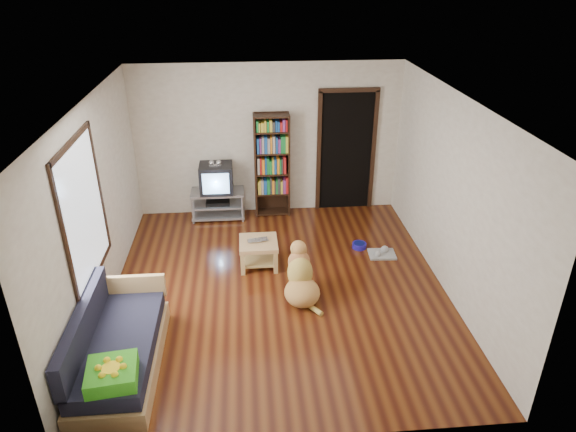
{
  "coord_description": "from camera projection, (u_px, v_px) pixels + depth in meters",
  "views": [
    {
      "loc": [
        -0.4,
        -5.86,
        4.05
      ],
      "look_at": [
        0.15,
        0.4,
        0.9
      ],
      "focal_mm": 32.0,
      "sensor_mm": 36.0,
      "label": 1
    }
  ],
  "objects": [
    {
      "name": "dog_bowl",
      "position": [
        359.0,
        245.0,
        8.03
      ],
      "size": [
        0.22,
        0.22,
        0.08
      ],
      "primitive_type": "cylinder",
      "color": "#1F1699",
      "rests_on": "ground"
    },
    {
      "name": "doorway",
      "position": [
        346.0,
        148.0,
        8.88
      ],
      "size": [
        1.03,
        0.05,
        2.19
      ],
      "color": "black",
      "rests_on": "wall_back"
    },
    {
      "name": "wall_front",
      "position": [
        300.0,
        329.0,
        4.26
      ],
      "size": [
        4.5,
        0.0,
        4.5
      ],
      "primitive_type": "plane",
      "rotation": [
        -1.57,
        0.0,
        0.0
      ],
      "color": "silver",
      "rests_on": "ground"
    },
    {
      "name": "ceiling",
      "position": [
        278.0,
        100.0,
        5.9
      ],
      "size": [
        5.0,
        5.0,
        0.0
      ],
      "primitive_type": "plane",
      "rotation": [
        3.14,
        0.0,
        0.0
      ],
      "color": "white",
      "rests_on": "ground"
    },
    {
      "name": "sofa",
      "position": [
        117.0,
        349.0,
        5.57
      ],
      "size": [
        0.8,
        1.8,
        0.8
      ],
      "color": "tan",
      "rests_on": "ground"
    },
    {
      "name": "laptop",
      "position": [
        258.0,
        242.0,
        7.38
      ],
      "size": [
        0.33,
        0.24,
        0.02
      ],
      "primitive_type": "imported",
      "rotation": [
        0.0,
        0.0,
        0.17
      ],
      "color": "#B5B5B9",
      "rests_on": "coffee_table"
    },
    {
      "name": "grey_rag",
      "position": [
        382.0,
        254.0,
        7.84
      ],
      "size": [
        0.42,
        0.35,
        0.03
      ],
      "primitive_type": "cube",
      "rotation": [
        0.0,
        0.0,
        -0.07
      ],
      "color": "#9E9E9E",
      "rests_on": "ground"
    },
    {
      "name": "window",
      "position": [
        84.0,
        212.0,
        5.77
      ],
      "size": [
        0.03,
        1.46,
        1.7
      ],
      "color": "white",
      "rests_on": "wall_left"
    },
    {
      "name": "dog",
      "position": [
        301.0,
        279.0,
        6.77
      ],
      "size": [
        0.5,
        0.9,
        0.75
      ],
      "color": "#B39145",
      "rests_on": "ground"
    },
    {
      "name": "tv_stand",
      "position": [
        218.0,
        203.0,
        8.88
      ],
      "size": [
        0.9,
        0.45,
        0.5
      ],
      "color": "#99999E",
      "rests_on": "ground"
    },
    {
      "name": "wall_back",
      "position": [
        268.0,
        140.0,
        8.71
      ],
      "size": [
        4.5,
        0.0,
        4.5
      ],
      "primitive_type": "plane",
      "rotation": [
        1.57,
        0.0,
        0.0
      ],
      "color": "silver",
      "rests_on": "ground"
    },
    {
      "name": "wall_left",
      "position": [
        96.0,
        209.0,
        6.31
      ],
      "size": [
        0.0,
        5.0,
        5.0
      ],
      "primitive_type": "plane",
      "rotation": [
        1.57,
        0.0,
        1.57
      ],
      "color": "silver",
      "rests_on": "ground"
    },
    {
      "name": "ground",
      "position": [
        279.0,
        288.0,
        7.06
      ],
      "size": [
        5.0,
        5.0,
        0.0
      ],
      "primitive_type": "plane",
      "color": "#5A2A0F",
      "rests_on": "ground"
    },
    {
      "name": "crt_tv",
      "position": [
        216.0,
        177.0,
        8.69
      ],
      "size": [
        0.55,
        0.52,
        0.58
      ],
      "color": "black",
      "rests_on": "tv_stand"
    },
    {
      "name": "bookshelf",
      "position": [
        272.0,
        160.0,
        8.71
      ],
      "size": [
        0.6,
        0.3,
        1.8
      ],
      "color": "black",
      "rests_on": "ground"
    },
    {
      "name": "coffee_table",
      "position": [
        259.0,
        249.0,
        7.47
      ],
      "size": [
        0.55,
        0.55,
        0.4
      ],
      "color": "tan",
      "rests_on": "ground"
    },
    {
      "name": "wall_right",
      "position": [
        451.0,
        196.0,
        6.66
      ],
      "size": [
        0.0,
        5.0,
        5.0
      ],
      "primitive_type": "plane",
      "rotation": [
        1.57,
        0.0,
        -1.57
      ],
      "color": "silver",
      "rests_on": "ground"
    },
    {
      "name": "green_cushion",
      "position": [
        112.0,
        374.0,
        4.91
      ],
      "size": [
        0.52,
        0.52,
        0.16
      ],
      "primitive_type": "cube",
      "rotation": [
        0.0,
        0.0,
        0.13
      ],
      "color": "green",
      "rests_on": "sofa"
    }
  ]
}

